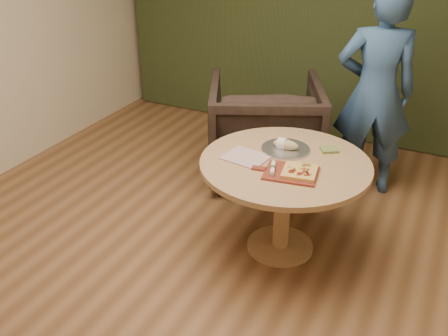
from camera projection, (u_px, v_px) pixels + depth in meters
room_shell at (194, 92)px, 2.85m from camera, size 5.04×6.04×2.84m
curtain at (331, 7)px, 5.14m from camera, size 4.80×0.14×2.78m
pedestal_table at (284, 179)px, 3.57m from camera, size 1.21×1.21×0.75m
pizza_paddle at (290, 173)px, 3.34m from camera, size 0.47×0.33×0.01m
flatbread_pizza at (300, 171)px, 3.31m from camera, size 0.25×0.25×0.04m
cutlery_roll at (273, 168)px, 3.35m from camera, size 0.08×0.20×0.03m
newspaper at (246, 157)px, 3.55m from camera, size 0.34×0.29×0.01m
serving_tray at (286, 149)px, 3.66m from camera, size 0.36×0.36×0.02m
bread_roll at (285, 144)px, 3.64m from camera, size 0.19×0.09×0.09m
green_packet at (329, 150)px, 3.64m from camera, size 0.15×0.15×0.02m
armchair at (265, 125)px, 4.66m from camera, size 1.31×1.28×1.04m
person_standing at (375, 93)px, 4.24m from camera, size 0.78×0.63×1.85m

